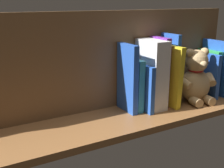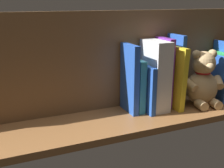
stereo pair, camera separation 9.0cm
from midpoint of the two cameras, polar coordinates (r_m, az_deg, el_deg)
The scene contains 13 objects.
ground_plane at distance 94.00cm, azimuth -2.75°, elevation -7.51°, with size 111.53×24.40×2.20cm, color brown.
shelf_back_panel at distance 97.04cm, azimuth -5.54°, elevation 4.38°, with size 111.53×1.50×33.74cm, color brown.
book_0 at distance 120.09cm, azimuth 17.90°, elevation 3.11°, with size 1.21×13.67×21.92cm, color blue.
book_1 at distance 119.79cm, azimuth 16.58°, elevation 2.22°, with size 2.48×10.91×17.99cm, color green.
book_2 at distance 117.21cm, azimuth 16.08°, elevation 1.79°, with size 1.83×13.34×17.30cm, color blue.
teddy_bear at distance 109.54cm, azimuth 14.16°, elevation 1.06°, with size 16.21×14.18×20.22cm.
book_3 at distance 106.50cm, azimuth 9.03°, elevation 3.05°, with size 1.53×9.51×25.45cm, color blue.
book_4 at distance 103.98cm, azimuth 8.74°, elevation 1.70°, with size 1.97×13.74×21.80cm, color yellow.
book_5 at distance 103.75cm, azimuth 6.94°, elevation 2.52°, with size 2.19×9.56×24.53cm, color purple.
dictionary_thick_white at distance 100.05cm, azimuth 5.37°, elevation 1.90°, with size 5.86×12.43×24.05cm, color silver.
book_6 at distance 98.66cm, azimuth 3.37°, elevation -0.65°, with size 1.64×13.12×16.16cm, color blue.
book_7 at distance 98.33cm, azimuth 1.71°, elevation -0.14°, with size 2.34×10.21×17.96cm, color teal.
book_8 at distance 96.16cm, azimuth 0.43°, elevation 1.11°, with size 2.00×10.59×23.21cm, color blue.
Camera 1 is at (42.15, 74.97, 37.10)cm, focal length 45.76 mm.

